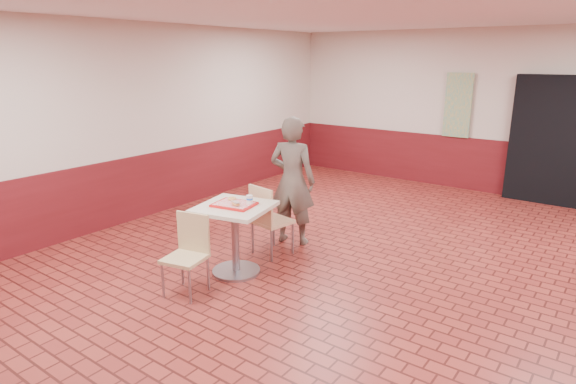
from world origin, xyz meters
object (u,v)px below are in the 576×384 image
Objects in this scene: ring_donut at (232,199)px; serving_tray at (234,204)px; customer at (292,181)px; paper_cup at (250,199)px; main_table at (235,228)px; long_john_donut at (236,204)px; chair_main_front at (188,250)px; chair_main_back at (268,217)px.

serving_tray is at bearing -37.13° from ring_donut.
customer reaches higher than paper_cup.
main_table is 5.21× the size of long_john_donut.
ring_donut reaches higher than main_table.
long_john_donut is (0.07, -0.05, 0.32)m from main_table.
paper_cup reaches higher than chair_main_front.
paper_cup is (0.16, -0.53, 0.39)m from chair_main_back.
chair_main_front is 1.91× the size of serving_tray.
long_john_donut is (0.07, -0.05, 0.04)m from serving_tray.
serving_tray is 4.54× the size of ring_donut.
main_table is 0.48× the size of customer.
main_table is 0.33m from long_john_donut.
chair_main_back is 0.68m from paper_cup.
serving_tray reaches higher than main_table.
long_john_donut reaches higher than ring_donut.
ring_donut is at bearing 79.44° from chair_main_front.
customer is 18.75× the size of paper_cup.
customer is 10.87× the size of long_john_donut.
ring_donut is 0.25m from paper_cup.
main_table is at bearing 70.07° from chair_main_front.
chair_main_front is at bearing -88.05° from ring_donut.
customer reaches higher than chair_main_front.
chair_main_front is 0.73m from long_john_donut.
ring_donut is 0.23m from long_john_donut.
serving_tray is 0.14m from ring_donut.
chair_main_back is 0.67m from ring_donut.
serving_tray is at bearing 78.31° from customer.
chair_main_front is 1.89m from customer.
chair_main_front is 0.50× the size of customer.
chair_main_back is 0.67m from customer.
paper_cup is at bearing 6.10° from ring_donut.
long_john_donut is at bearing -36.93° from main_table.
chair_main_back reaches higher than main_table.
ring_donut is 1.08× the size of paper_cup.
ring_donut is (-0.11, 0.08, 0.32)m from main_table.
chair_main_front is 0.75m from serving_tray.
chair_main_front is at bearing -97.43° from main_table.
long_john_donut is (0.16, 0.59, 0.40)m from chair_main_front.
chair_main_front is at bearing -104.77° from long_john_donut.
paper_cup is at bearing 38.00° from main_table.
chair_main_back is 5.82× the size of long_john_donut.
chair_main_back is at bearing 78.65° from customer.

